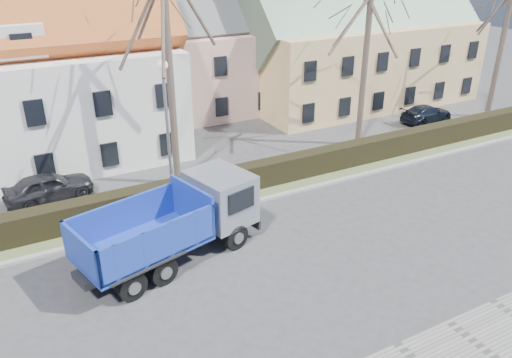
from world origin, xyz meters
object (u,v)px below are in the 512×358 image
parked_car_b (426,113)px  dump_truck (164,228)px  streetlight (168,132)px  cart_frame (171,222)px  parked_car_a (49,186)px

parked_car_b → dump_truck: bearing=106.4°
dump_truck → streetlight: bearing=53.4°
cart_frame → dump_truck: bearing=-113.5°
dump_truck → parked_car_a: dump_truck is taller
dump_truck → parked_car_b: dump_truck is taller
cart_frame → streetlight: bearing=69.4°
streetlight → cart_frame: streetlight is taller
cart_frame → parked_car_a: 7.02m
streetlight → cart_frame: size_ratio=9.53×
dump_truck → parked_car_a: 8.54m
cart_frame → parked_car_a: size_ratio=0.17×
dump_truck → parked_car_a: bearing=98.5°
streetlight → dump_truck: bearing=-111.9°
parked_car_b → parked_car_a: bearing=86.8°
dump_truck → cart_frame: (1.00, 2.31, -1.21)m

